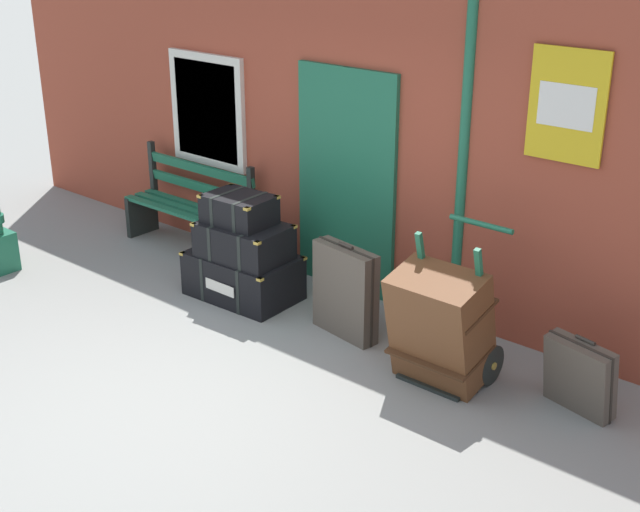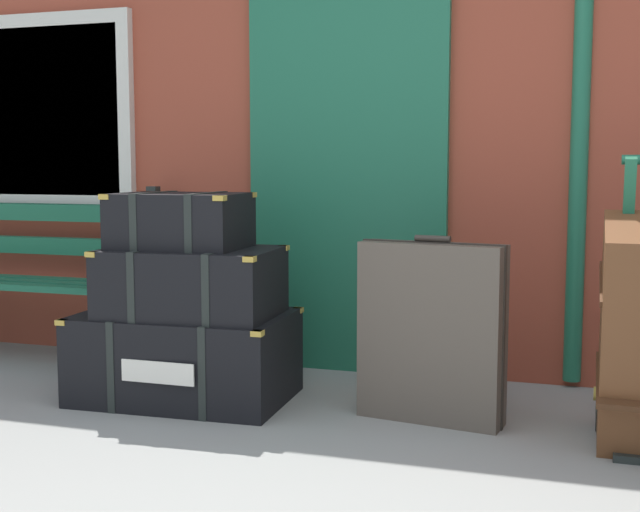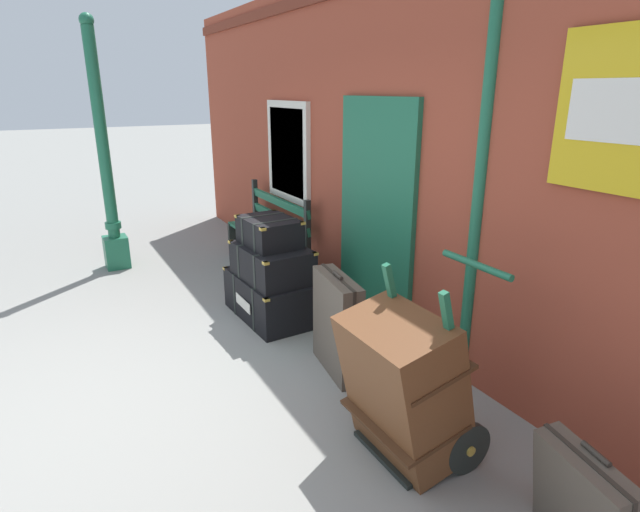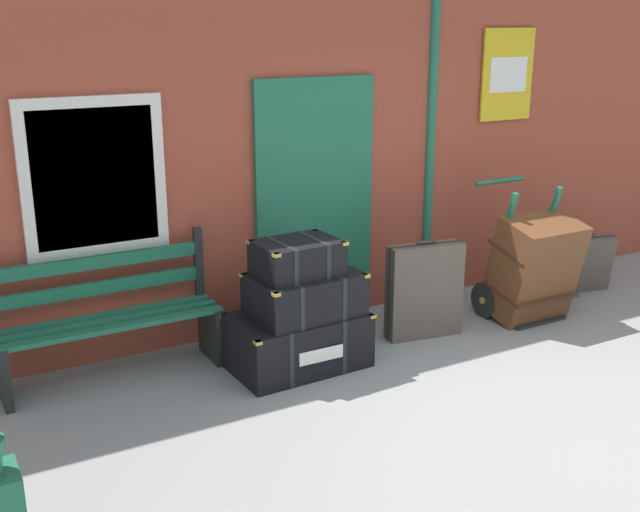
% 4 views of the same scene
% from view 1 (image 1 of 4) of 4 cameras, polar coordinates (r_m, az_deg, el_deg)
% --- Properties ---
extents(ground_plane, '(60.00, 60.00, 0.00)m').
position_cam_1_polar(ground_plane, '(6.55, -9.67, -9.48)').
color(ground_plane, gray).
extents(brick_facade, '(10.40, 0.35, 3.20)m').
position_cam_1_polar(brick_facade, '(7.71, 4.32, 8.66)').
color(brick_facade, '#9E422D').
rests_on(brick_facade, ground).
extents(platform_bench, '(1.60, 0.43, 1.01)m').
position_cam_1_polar(platform_bench, '(9.14, -8.57, 3.14)').
color(platform_bench, '#1E6647').
rests_on(platform_bench, ground).
extents(steamer_trunk_base, '(1.04, 0.69, 0.43)m').
position_cam_1_polar(steamer_trunk_base, '(8.02, -5.11, -1.31)').
color(steamer_trunk_base, black).
rests_on(steamer_trunk_base, ground).
extents(steamer_trunk_middle, '(0.84, 0.59, 0.33)m').
position_cam_1_polar(steamer_trunk_middle, '(7.82, -5.06, 1.01)').
color(steamer_trunk_middle, black).
rests_on(steamer_trunk_middle, steamer_trunk_base).
extents(steamer_trunk_top, '(0.63, 0.48, 0.27)m').
position_cam_1_polar(steamer_trunk_top, '(7.76, -5.39, 3.12)').
color(steamer_trunk_top, black).
rests_on(steamer_trunk_top, steamer_trunk_middle).
extents(porters_trolley, '(0.71, 0.68, 1.18)m').
position_cam_1_polar(porters_trolley, '(6.76, 8.73, -5.70)').
color(porters_trolley, black).
rests_on(porters_trolley, ground).
extents(large_brown_trunk, '(0.70, 0.62, 0.96)m').
position_cam_1_polar(large_brown_trunk, '(6.52, 8.00, -4.66)').
color(large_brown_trunk, brown).
rests_on(large_brown_trunk, ground).
extents(suitcase_olive, '(0.66, 0.27, 0.83)m').
position_cam_1_polar(suitcase_olive, '(7.22, 1.69, -2.37)').
color(suitcase_olive, '#51473D').
rests_on(suitcase_olive, ground).
extents(suitcase_beige, '(0.57, 0.34, 0.58)m').
position_cam_1_polar(suitcase_beige, '(6.48, 16.86, -7.66)').
color(suitcase_beige, '#51473D').
rests_on(suitcase_beige, ground).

